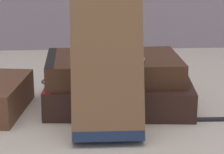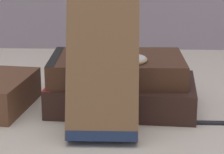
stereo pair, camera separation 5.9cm
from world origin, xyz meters
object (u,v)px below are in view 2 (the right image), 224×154
book_flat_bottom (117,94)px  book_flat_top (111,68)px  book_leaning_front (100,75)px  reading_glasses (78,78)px  pocket_watch (127,59)px

book_flat_bottom → book_flat_top: book_flat_top is taller
book_leaning_front → reading_glasses: book_leaning_front is taller
book_flat_top → reading_glasses: size_ratio=1.82×
book_flat_bottom → pocket_watch: size_ratio=3.83×
book_flat_bottom → reading_glasses: size_ratio=2.04×
book_flat_top → book_leaning_front: bearing=-95.5°
book_leaning_front → book_flat_top: bearing=85.4°
book_flat_bottom → book_flat_top: bearing=141.9°
book_flat_bottom → reading_glasses: bearing=121.7°
book_flat_top → pocket_watch: pocket_watch is taller
book_flat_bottom → book_flat_top: (-0.01, 0.01, 0.04)m
book_flat_bottom → book_leaning_front: (-0.02, -0.10, 0.06)m
book_flat_top → book_leaning_front: 0.11m
book_flat_bottom → pocket_watch: bearing=-47.3°
reading_glasses → book_leaning_front: bearing=-90.2°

